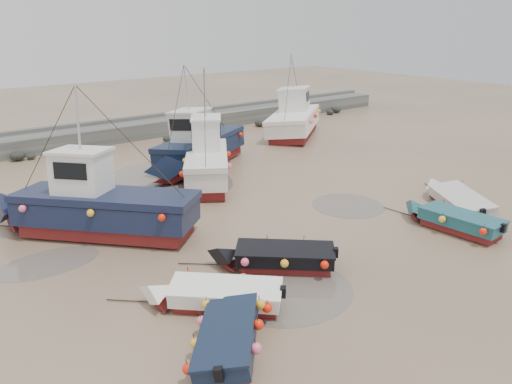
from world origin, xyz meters
TOP-DOWN VIEW (x-y plane):
  - ground at (0.00, 0.00)m, footprint 120.00×120.00m
  - seawall at (0.05, 21.99)m, footprint 60.00×4.92m
  - puddle_a at (-2.11, -2.69)m, footprint 4.61×4.61m
  - puddle_b at (5.65, 1.68)m, footprint 3.48×3.48m
  - puddle_c at (-7.91, 4.42)m, footprint 3.89×3.89m
  - puddle_d at (0.66, 10.76)m, footprint 6.74×6.74m
  - dinghy_0 at (-4.60, -1.99)m, footprint 4.60×4.44m
  - dinghy_1 at (-5.31, -3.98)m, footprint 4.22×4.67m
  - dinghy_2 at (7.02, -3.12)m, footprint 2.11×5.68m
  - dinghy_3 at (9.55, -1.84)m, footprint 3.99×5.63m
  - dinghy_4 at (-1.39, -1.12)m, footprint 4.79×4.42m
  - cabin_boat_0 at (-5.48, 5.99)m, footprint 8.21×8.74m
  - cabin_boat_1 at (2.33, 9.24)m, footprint 6.16×8.50m
  - cabin_boat_2 at (3.30, 11.90)m, footprint 9.77×6.40m
  - cabin_boat_3 at (14.49, 15.28)m, footprint 9.32×7.79m
  - person at (-5.44, 7.08)m, footprint 0.70×0.68m

SIDE VIEW (x-z plane):
  - ground at x=0.00m, z-range 0.00..0.00m
  - person at x=-5.44m, z-range -0.81..0.81m
  - puddle_a at x=-2.11m, z-range 0.00..0.01m
  - puddle_b at x=5.65m, z-range 0.00..0.01m
  - puddle_c at x=-7.91m, z-range 0.00..0.01m
  - puddle_d at x=0.66m, z-range 0.00..0.01m
  - dinghy_3 at x=9.55m, z-range -0.17..1.25m
  - dinghy_4 at x=-1.39m, z-range -0.16..1.26m
  - dinghy_0 at x=-4.60m, z-range -0.16..1.26m
  - dinghy_2 at x=7.02m, z-range -0.16..1.27m
  - dinghy_1 at x=-5.31m, z-range -0.16..1.27m
  - seawall at x=0.05m, z-range -0.12..1.38m
  - cabin_boat_0 at x=-5.48m, z-range -1.79..4.43m
  - cabin_boat_3 at x=14.49m, z-range -1.79..4.43m
  - cabin_boat_2 at x=3.30m, z-range -1.78..4.44m
  - cabin_boat_1 at x=2.33m, z-range -1.75..4.47m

